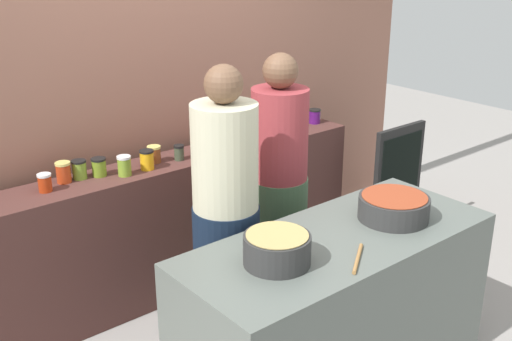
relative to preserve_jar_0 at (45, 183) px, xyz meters
name	(u,v)px	position (x,y,z in m)	size (l,w,h in m)	color
storefront_wall	(151,62)	(0.93, 0.35, 0.52)	(4.80, 0.12, 3.00)	#9A6654
display_shelf	(186,221)	(0.93, 0.00, -0.52)	(2.70, 0.36, 0.93)	#4F2D28
prep_table	(335,313)	(0.93, -1.40, -0.54)	(1.70, 0.70, 0.89)	#59605A
preserve_jar_0	(45,183)	(0.00, 0.00, 0.00)	(0.08, 0.08, 0.11)	#AB2F10
preserve_jar_1	(63,172)	(0.14, 0.07, 0.01)	(0.09, 0.09, 0.12)	#B73918
preserve_jar_2	(79,169)	(0.24, 0.06, 0.00)	(0.09, 0.09, 0.11)	olive
preserve_jar_3	(99,167)	(0.35, 0.03, 0.00)	(0.09, 0.09, 0.11)	olive
preserve_jar_4	(124,166)	(0.47, -0.06, 0.01)	(0.09, 0.09, 0.12)	olive
preserve_jar_5	(147,160)	(0.63, -0.05, 0.01)	(0.09, 0.09, 0.12)	#EDA516
preserve_jar_6	(154,154)	(0.73, 0.03, 0.00)	(0.09, 0.09, 0.11)	brown
preserve_jar_7	(179,152)	(0.88, -0.03, 0.00)	(0.07, 0.07, 0.10)	#3C4833
preserve_jar_8	(200,147)	(1.04, -0.04, 0.00)	(0.07, 0.07, 0.11)	brown
preserve_jar_9	(232,135)	(1.34, 0.00, 0.02)	(0.08, 0.08, 0.14)	red
preserve_jar_10	(256,129)	(1.59, 0.04, 0.00)	(0.08, 0.08, 0.11)	#A3271B
preserve_jar_11	(274,125)	(1.71, -0.01, 0.02)	(0.08, 0.08, 0.14)	#35572F
preserve_jar_12	(284,120)	(1.87, 0.06, 0.01)	(0.09, 0.09, 0.12)	olive
preserve_jar_13	(315,116)	(2.15, 0.01, 0.00)	(0.09, 0.09, 0.11)	#4A1360
cooking_pot_left	(277,249)	(0.51, -1.41, -0.02)	(0.31, 0.31, 0.15)	#2D2D2D
cooking_pot_center	(394,207)	(1.31, -1.43, -0.03)	(0.37, 0.37, 0.13)	#2D2D2D
wooden_spoon	(358,258)	(0.82, -1.62, -0.09)	(0.02, 0.02, 0.28)	#9E703D
cook_with_tongs	(226,234)	(0.65, -0.84, -0.21)	(0.37, 0.37, 1.70)	#111D30
cook_in_cap	(279,200)	(1.20, -0.64, -0.22)	(0.36, 0.36, 1.67)	#446243
chalkboard_sign	(397,184)	(2.56, -0.50, -0.50)	(0.53, 0.05, 0.94)	black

